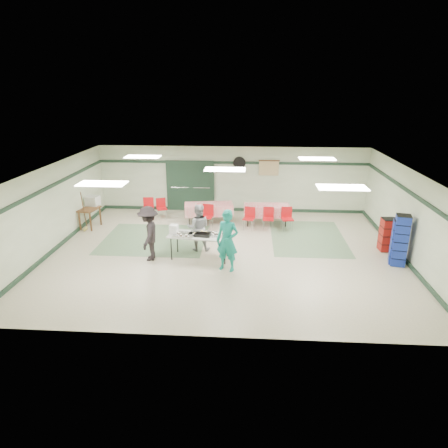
# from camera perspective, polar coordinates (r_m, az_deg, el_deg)

# --- Properties ---
(floor) EXTENTS (11.00, 11.00, 0.00)m
(floor) POSITION_cam_1_polar(r_m,az_deg,el_deg) (12.73, 0.13, -4.09)
(floor) COLOR beige
(floor) RESTS_ON ground
(ceiling) EXTENTS (11.00, 11.00, 0.00)m
(ceiling) POSITION_cam_1_polar(r_m,az_deg,el_deg) (11.92, 0.14, 7.90)
(ceiling) COLOR white
(ceiling) RESTS_ON wall_back
(wall_back) EXTENTS (11.00, 0.00, 11.00)m
(wall_back) POSITION_cam_1_polar(r_m,az_deg,el_deg) (16.60, 1.14, 6.40)
(wall_back) COLOR beige
(wall_back) RESTS_ON floor
(wall_front) EXTENTS (11.00, 0.00, 11.00)m
(wall_front) POSITION_cam_1_polar(r_m,az_deg,el_deg) (8.10, -1.91, -7.95)
(wall_front) COLOR beige
(wall_front) RESTS_ON floor
(wall_left) EXTENTS (0.00, 9.00, 9.00)m
(wall_left) POSITION_cam_1_polar(r_m,az_deg,el_deg) (13.74, -23.42, 2.02)
(wall_left) COLOR beige
(wall_left) RESTS_ON floor
(wall_right) EXTENTS (0.00, 9.00, 9.00)m
(wall_right) POSITION_cam_1_polar(r_m,az_deg,el_deg) (13.13, 24.85, 1.07)
(wall_right) COLOR beige
(wall_right) RESTS_ON floor
(trim_back) EXTENTS (11.00, 0.06, 0.10)m
(trim_back) POSITION_cam_1_polar(r_m,az_deg,el_deg) (16.43, 1.15, 8.76)
(trim_back) COLOR #1C3425
(trim_back) RESTS_ON wall_back
(baseboard_back) EXTENTS (11.00, 0.06, 0.12)m
(baseboard_back) POSITION_cam_1_polar(r_m,az_deg,el_deg) (16.91, 1.10, 2.11)
(baseboard_back) COLOR #1C3425
(baseboard_back) RESTS_ON floor
(trim_left) EXTENTS (0.06, 9.00, 0.10)m
(trim_left) POSITION_cam_1_polar(r_m,az_deg,el_deg) (13.55, -23.70, 4.85)
(trim_left) COLOR #1C3425
(trim_left) RESTS_ON wall_back
(baseboard_left) EXTENTS (0.06, 9.00, 0.12)m
(baseboard_left) POSITION_cam_1_polar(r_m,az_deg,el_deg) (14.13, -22.63, -2.97)
(baseboard_left) COLOR #1C3425
(baseboard_left) RESTS_ON floor
(trim_right) EXTENTS (0.06, 9.00, 0.10)m
(trim_right) POSITION_cam_1_polar(r_m,az_deg,el_deg) (12.94, 25.16, 4.02)
(trim_right) COLOR #1C3425
(trim_right) RESTS_ON wall_back
(baseboard_right) EXTENTS (0.06, 9.00, 0.12)m
(baseboard_right) POSITION_cam_1_polar(r_m,az_deg,el_deg) (13.54, 23.97, -4.12)
(baseboard_right) COLOR #1C3425
(baseboard_right) RESTS_ON floor
(green_patch_a) EXTENTS (3.50, 3.00, 0.01)m
(green_patch_a) POSITION_cam_1_polar(r_m,az_deg,el_deg) (14.01, -9.86, -2.13)
(green_patch_a) COLOR gray
(green_patch_a) RESTS_ON floor
(green_patch_b) EXTENTS (2.50, 3.50, 0.01)m
(green_patch_b) POSITION_cam_1_polar(r_m,az_deg,el_deg) (14.25, 11.84, -1.90)
(green_patch_b) COLOR gray
(green_patch_b) RESTS_ON floor
(double_door_left) EXTENTS (0.90, 0.06, 2.10)m
(double_door_left) POSITION_cam_1_polar(r_m,az_deg,el_deg) (16.85, -6.41, 5.43)
(double_door_left) COLOR gray
(double_door_left) RESTS_ON floor
(double_door_right) EXTENTS (0.90, 0.06, 2.10)m
(double_door_right) POSITION_cam_1_polar(r_m,az_deg,el_deg) (16.71, -3.18, 5.40)
(double_door_right) COLOR gray
(double_door_right) RESTS_ON floor
(door_frame) EXTENTS (2.00, 0.03, 2.15)m
(door_frame) POSITION_cam_1_polar(r_m,az_deg,el_deg) (16.76, -4.83, 5.40)
(door_frame) COLOR #1C3425
(door_frame) RESTS_ON floor
(wall_fan) EXTENTS (0.50, 0.10, 0.50)m
(wall_fan) POSITION_cam_1_polar(r_m,az_deg,el_deg) (16.39, 2.20, 8.72)
(wall_fan) COLOR black
(wall_fan) RESTS_ON wall_back
(scroll_banner) EXTENTS (0.80, 0.02, 0.60)m
(scroll_banner) POSITION_cam_1_polar(r_m,az_deg,el_deg) (16.44, 6.42, 7.94)
(scroll_banner) COLOR tan
(scroll_banner) RESTS_ON wall_back
(serving_table) EXTENTS (1.99, 1.00, 0.76)m
(serving_table) POSITION_cam_1_polar(r_m,az_deg,el_deg) (12.10, -3.45, -1.74)
(serving_table) COLOR #B7B8B2
(serving_table) RESTS_ON floor
(sheet_tray_right) EXTENTS (0.64, 0.51, 0.02)m
(sheet_tray_right) POSITION_cam_1_polar(r_m,az_deg,el_deg) (12.03, -1.03, -1.57)
(sheet_tray_right) COLOR silver
(sheet_tray_right) RESTS_ON serving_table
(sheet_tray_mid) EXTENTS (0.65, 0.52, 0.02)m
(sheet_tray_mid) POSITION_cam_1_polar(r_m,az_deg,el_deg) (12.19, -3.58, -1.32)
(sheet_tray_mid) COLOR silver
(sheet_tray_mid) RESTS_ON serving_table
(sheet_tray_left) EXTENTS (0.67, 0.54, 0.02)m
(sheet_tray_left) POSITION_cam_1_polar(r_m,az_deg,el_deg) (12.10, -5.78, -1.54)
(sheet_tray_left) COLOR silver
(sheet_tray_left) RESTS_ON serving_table
(baking_pan) EXTENTS (0.52, 0.36, 0.08)m
(baking_pan) POSITION_cam_1_polar(r_m,az_deg,el_deg) (11.99, -3.08, -1.52)
(baking_pan) COLOR black
(baking_pan) RESTS_ON serving_table
(foam_box_stack) EXTENTS (0.26, 0.25, 0.27)m
(foam_box_stack) POSITION_cam_1_polar(r_m,az_deg,el_deg) (12.23, -7.19, -0.73)
(foam_box_stack) COLOR white
(foam_box_stack) RESTS_ON serving_table
(volunteer_teal) EXTENTS (0.75, 0.61, 1.79)m
(volunteer_teal) POSITION_cam_1_polar(r_m,az_deg,el_deg) (11.25, 0.48, -2.40)
(volunteer_teal) COLOR #13887B
(volunteer_teal) RESTS_ON floor
(volunteer_grey) EXTENTS (0.76, 0.61, 1.53)m
(volunteer_grey) POSITION_cam_1_polar(r_m,az_deg,el_deg) (12.70, -3.69, -0.50)
(volunteer_grey) COLOR gray
(volunteer_grey) RESTS_ON floor
(volunteer_dark) EXTENTS (0.68, 1.12, 1.68)m
(volunteer_dark) POSITION_cam_1_polar(r_m,az_deg,el_deg) (12.16, -10.70, -1.33)
(volunteer_dark) COLOR black
(volunteer_dark) RESTS_ON floor
(dining_table_a) EXTENTS (1.71, 0.81, 0.77)m
(dining_table_a) POSITION_cam_1_polar(r_m,az_deg,el_deg) (15.19, 6.10, 2.01)
(dining_table_a) COLOR red
(dining_table_a) RESTS_ON floor
(dining_table_b) EXTENTS (1.91, 1.07, 0.77)m
(dining_table_b) POSITION_cam_1_polar(r_m,az_deg,el_deg) (15.25, -2.19, 2.18)
(dining_table_b) COLOR red
(dining_table_b) RESTS_ON floor
(chair_a) EXTENTS (0.41, 0.41, 0.84)m
(chair_a) POSITION_cam_1_polar(r_m,az_deg,el_deg) (14.67, 6.36, 1.13)
(chair_a) COLOR red
(chair_a) RESTS_ON floor
(chair_b) EXTENTS (0.47, 0.47, 0.83)m
(chair_b) POSITION_cam_1_polar(r_m,az_deg,el_deg) (14.65, 3.64, 1.17)
(chair_b) COLOR red
(chair_b) RESTS_ON floor
(chair_c) EXTENTS (0.45, 0.45, 0.85)m
(chair_c) POSITION_cam_1_polar(r_m,az_deg,el_deg) (14.71, 8.99, 1.11)
(chair_c) COLOR red
(chair_c) RESTS_ON floor
(chair_d) EXTENTS (0.49, 0.49, 0.90)m
(chair_d) POSITION_cam_1_polar(r_m,az_deg,el_deg) (14.72, -2.38, 1.46)
(chair_d) COLOR red
(chair_d) RESTS_ON floor
(chair_loose_a) EXTENTS (0.49, 0.49, 0.81)m
(chair_loose_a) POSITION_cam_1_polar(r_m,az_deg,el_deg) (16.03, -8.94, 2.53)
(chair_loose_a) COLOR red
(chair_loose_a) RESTS_ON floor
(chair_loose_b) EXTENTS (0.43, 0.43, 0.87)m
(chair_loose_b) POSITION_cam_1_polar(r_m,az_deg,el_deg) (15.96, -10.77, 2.49)
(chair_loose_b) COLOR red
(chair_loose_b) RESTS_ON floor
(crate_stack_blue_a) EXTENTS (0.47, 0.47, 1.55)m
(crate_stack_blue_a) POSITION_cam_1_polar(r_m,az_deg,el_deg) (12.68, 23.88, -2.17)
(crate_stack_blue_a) COLOR navy
(crate_stack_blue_a) RESTS_ON floor
(crate_stack_red) EXTENTS (0.43, 0.43, 1.08)m
(crate_stack_red) POSITION_cam_1_polar(r_m,az_deg,el_deg) (13.73, 22.28, -1.42)
(crate_stack_red) COLOR #A22110
(crate_stack_red) RESTS_ON floor
(crate_stack_blue_b) EXTENTS (0.52, 0.52, 1.37)m
(crate_stack_blue_b) POSITION_cam_1_polar(r_m,az_deg,el_deg) (12.80, 23.68, -2.36)
(crate_stack_blue_b) COLOR navy
(crate_stack_blue_b) RESTS_ON floor
(printer_table) EXTENTS (0.67, 0.92, 0.74)m
(printer_table) POSITION_cam_1_polar(r_m,az_deg,el_deg) (15.54, -18.68, 1.73)
(printer_table) COLOR brown
(printer_table) RESTS_ON floor
(office_printer) EXTENTS (0.51, 0.46, 0.36)m
(office_printer) POSITION_cam_1_polar(r_m,az_deg,el_deg) (15.83, -18.24, 3.18)
(office_printer) COLOR beige
(office_printer) RESTS_ON printer_table
(broom) EXTENTS (0.08, 0.23, 1.44)m
(broom) POSITION_cam_1_polar(r_m,az_deg,el_deg) (15.29, -19.39, 1.83)
(broom) COLOR brown
(broom) RESTS_ON floor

